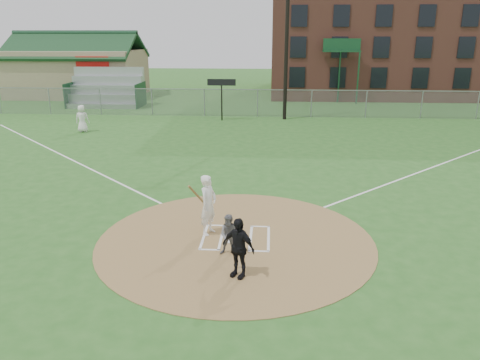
# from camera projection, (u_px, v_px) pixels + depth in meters

# --- Properties ---
(ground) EXTENTS (140.00, 140.00, 0.00)m
(ground) POSITION_uv_depth(u_px,v_px,m) (236.00, 240.00, 14.28)
(ground) COLOR #295E20
(ground) RESTS_ON ground
(dirt_circle) EXTENTS (8.40, 8.40, 0.02)m
(dirt_circle) POSITION_uv_depth(u_px,v_px,m) (236.00, 240.00, 14.27)
(dirt_circle) COLOR #9A7A49
(dirt_circle) RESTS_ON ground
(home_plate) EXTENTS (0.51, 0.51, 0.03)m
(home_plate) POSITION_uv_depth(u_px,v_px,m) (234.00, 240.00, 14.23)
(home_plate) COLOR silver
(home_plate) RESTS_ON dirt_circle
(foul_line_first) EXTENTS (17.04, 17.04, 0.01)m
(foul_line_first) POSITION_uv_depth(u_px,v_px,m) (438.00, 165.00, 22.27)
(foul_line_first) COLOR white
(foul_line_first) RESTS_ON ground
(foul_line_third) EXTENTS (17.04, 17.04, 0.01)m
(foul_line_third) POSITION_uv_depth(u_px,v_px,m) (70.00, 159.00, 23.40)
(foul_line_third) COLOR white
(foul_line_third) RESTS_ON ground
(catcher) EXTENTS (0.63, 0.51, 1.20)m
(catcher) POSITION_uv_depth(u_px,v_px,m) (230.00, 235.00, 13.14)
(catcher) COLOR slate
(catcher) RESTS_ON dirt_circle
(umpire) EXTENTS (1.02, 0.80, 1.61)m
(umpire) POSITION_uv_depth(u_px,v_px,m) (238.00, 248.00, 11.92)
(umpire) COLOR black
(umpire) RESTS_ON dirt_circle
(ondeck_player) EXTENTS (0.88, 0.61, 1.71)m
(ondeck_player) POSITION_uv_depth(u_px,v_px,m) (82.00, 119.00, 29.49)
(ondeck_player) COLOR white
(ondeck_player) RESTS_ON ground
(batters_boxes) EXTENTS (2.08, 1.88, 0.01)m
(batters_boxes) POSITION_uv_depth(u_px,v_px,m) (236.00, 237.00, 14.41)
(batters_boxes) COLOR white
(batters_boxes) RESTS_ON dirt_circle
(batter_at_plate) EXTENTS (0.88, 1.05, 1.90)m
(batter_at_plate) POSITION_uv_depth(u_px,v_px,m) (208.00, 205.00, 14.45)
(batter_at_plate) COLOR white
(batter_at_plate) RESTS_ON dirt_circle
(outfield_fence) EXTENTS (56.08, 0.08, 2.03)m
(outfield_fence) POSITION_uv_depth(u_px,v_px,m) (258.00, 103.00, 34.90)
(outfield_fence) COLOR slate
(outfield_fence) RESTS_ON ground
(bleachers) EXTENTS (6.08, 3.20, 3.20)m
(bleachers) POSITION_uv_depth(u_px,v_px,m) (106.00, 88.00, 39.53)
(bleachers) COLOR #B7BABF
(bleachers) RESTS_ON ground
(clubhouse) EXTENTS (12.20, 8.71, 6.23)m
(clubhouse) POSITION_uv_depth(u_px,v_px,m) (79.00, 71.00, 46.06)
(clubhouse) COLOR tan
(clubhouse) RESTS_ON ground
(brick_warehouse) EXTENTS (30.00, 17.17, 15.00)m
(brick_warehouse) POSITION_uv_depth(u_px,v_px,m) (421.00, 17.00, 47.12)
(brick_warehouse) COLOR brown
(brick_warehouse) RESTS_ON ground
(light_pole) EXTENTS (1.20, 0.30, 12.22)m
(light_pole) POSITION_uv_depth(u_px,v_px,m) (287.00, 24.00, 32.13)
(light_pole) COLOR black
(light_pole) RESTS_ON ground
(scoreboard_sign) EXTENTS (2.00, 0.10, 2.93)m
(scoreboard_sign) POSITION_uv_depth(u_px,v_px,m) (222.00, 87.00, 32.93)
(scoreboard_sign) COLOR black
(scoreboard_sign) RESTS_ON ground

